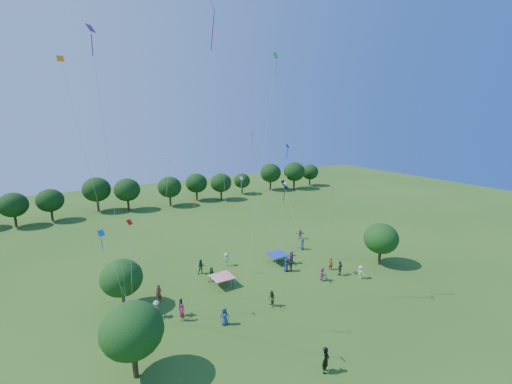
% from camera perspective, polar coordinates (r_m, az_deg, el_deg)
% --- Properties ---
extents(near_tree_west, '(4.30, 4.30, 5.62)m').
position_cam_1_polar(near_tree_west, '(26.52, -19.96, -20.86)').
color(near_tree_west, '#422B19').
rests_on(near_tree_west, ground).
extents(near_tree_north, '(3.89, 3.89, 4.82)m').
position_cam_1_polar(near_tree_north, '(35.47, -21.50, -13.19)').
color(near_tree_north, '#422B19').
rests_on(near_tree_north, ground).
extents(near_tree_east, '(4.12, 4.12, 5.23)m').
position_cam_1_polar(near_tree_east, '(44.68, 20.12, -7.29)').
color(near_tree_east, '#422B19').
rests_on(near_tree_east, ground).
extents(treeline, '(88.01, 8.77, 6.77)m').
position_cam_1_polar(treeline, '(70.91, -19.16, 0.57)').
color(treeline, '#422B19').
rests_on(treeline, ground).
extents(tent_red_stripe, '(2.20, 2.20, 1.10)m').
position_cam_1_polar(tent_red_stripe, '(38.10, -5.67, -13.88)').
color(tent_red_stripe, red).
rests_on(tent_red_stripe, ground).
extents(tent_blue, '(2.20, 2.20, 1.10)m').
position_cam_1_polar(tent_blue, '(43.53, 3.66, -10.34)').
color(tent_blue, '#1B34B0').
rests_on(tent_blue, ground).
extents(man_in_black, '(0.88, 0.81, 1.99)m').
position_cam_1_polar(man_in_black, '(27.55, 11.56, -25.73)').
color(man_in_black, black).
rests_on(man_in_black, ground).
extents(crowd_person_0, '(0.85, 0.80, 1.54)m').
position_cam_1_polar(crowd_person_0, '(47.88, 7.72, -8.60)').
color(crowd_person_0, navy).
rests_on(crowd_person_0, ground).
extents(crowd_person_1, '(0.51, 0.65, 1.54)m').
position_cam_1_polar(crowd_person_1, '(42.53, 12.34, -11.58)').
color(crowd_person_1, '#9F3B1C').
rests_on(crowd_person_1, ground).
extents(crowd_person_2, '(0.57, 0.86, 1.62)m').
position_cam_1_polar(crowd_person_2, '(34.40, 2.61, -17.35)').
color(crowd_person_2, '#254D21').
rests_on(crowd_person_2, ground).
extents(crowd_person_3, '(0.51, 1.03, 1.53)m').
position_cam_1_polar(crowd_person_3, '(41.29, 17.05, -12.64)').
color(crowd_person_3, '#BAB294').
rests_on(crowd_person_3, ground).
extents(crowd_person_4, '(0.91, 1.10, 1.72)m').
position_cam_1_polar(crowd_person_4, '(33.68, -12.39, -18.26)').
color(crowd_person_4, '#38302D').
rests_on(crowd_person_4, ground).
extents(crowd_person_5, '(0.86, 1.56, 1.58)m').
position_cam_1_polar(crowd_person_5, '(39.77, 10.97, -13.26)').
color(crowd_person_5, '#AA6389').
rests_on(crowd_person_5, ground).
extents(crowd_person_6, '(0.90, 0.85, 1.64)m').
position_cam_1_polar(crowd_person_6, '(31.98, -5.26, -19.90)').
color(crowd_person_6, navy).
rests_on(crowd_person_6, ground).
extents(crowd_person_7, '(0.63, 0.72, 1.61)m').
position_cam_1_polar(crowd_person_7, '(32.99, -12.19, -19.07)').
color(crowd_person_7, '#9E1C42').
rests_on(crowd_person_7, ground).
extents(crowd_person_8, '(0.97, 0.80, 1.73)m').
position_cam_1_polar(crowd_person_8, '(39.04, -7.37, -13.52)').
color(crowd_person_8, '#265926').
rests_on(crowd_person_8, ground).
extents(crowd_person_9, '(1.16, 0.95, 1.63)m').
position_cam_1_polar(crowd_person_9, '(42.79, -4.96, -11.11)').
color(crowd_person_9, '#B2AC8E').
rests_on(crowd_person_9, ground).
extents(crowd_person_10, '(1.01, 0.91, 1.60)m').
position_cam_1_polar(crowd_person_10, '(41.43, 5.84, -11.98)').
color(crowd_person_10, '#38302C').
rests_on(crowd_person_10, ground).
extents(crowd_person_11, '(1.64, 1.03, 1.66)m').
position_cam_1_polar(crowd_person_11, '(43.36, 5.95, -10.78)').
color(crowd_person_11, '#834C81').
rests_on(crowd_person_11, ground).
extents(crowd_person_12, '(0.53, 0.82, 1.56)m').
position_cam_1_polar(crowd_person_12, '(41.37, 5.04, -12.03)').
color(crowd_person_12, navy).
rests_on(crowd_person_12, ground).
extents(crowd_person_13, '(0.77, 0.78, 1.78)m').
position_cam_1_polar(crowd_person_13, '(36.36, -15.87, -15.94)').
color(crowd_person_13, maroon).
rests_on(crowd_person_13, ground).
extents(crowd_person_14, '(0.96, 0.68, 1.76)m').
position_cam_1_polar(crowd_person_14, '(41.01, -9.12, -12.21)').
color(crowd_person_14, '#224E21').
rests_on(crowd_person_14, ground).
extents(crowd_person_15, '(0.92, 1.18, 1.65)m').
position_cam_1_polar(crowd_person_15, '(34.01, -16.23, -18.23)').
color(crowd_person_15, '#B5A191').
rests_on(crowd_person_15, ground).
extents(crowd_person_16, '(1.12, 0.79, 1.74)m').
position_cam_1_polar(crowd_person_16, '(41.40, 13.83, -12.21)').
color(crowd_person_16, '#473F39').
rests_on(crowd_person_16, ground).
extents(crowd_person_17, '(1.47, 1.02, 1.49)m').
position_cam_1_polar(crowd_person_17, '(51.78, 7.35, -6.97)').
color(crowd_person_17, '#9D5B98').
rests_on(crowd_person_17, ground).
extents(pirate_kite, '(1.41, 4.82, 9.81)m').
position_cam_1_polar(pirate_kite, '(37.30, 4.92, 0.95)').
color(pirate_kite, black).
extents(red_high_kite, '(1.80, 0.78, 25.72)m').
position_cam_1_polar(red_high_kite, '(30.81, -6.59, 19.16)').
color(red_high_kite, red).
extents(small_kite_0, '(1.80, 3.26, 8.31)m').
position_cam_1_polar(small_kite_0, '(39.17, -10.06, -2.69)').
color(small_kite_0, '#E6500D').
extents(small_kite_1, '(2.92, 3.64, 21.24)m').
position_cam_1_polar(small_kite_1, '(31.12, -27.17, 8.13)').
color(small_kite_1, orange).
extents(small_kite_2, '(0.40, 6.80, 14.13)m').
position_cam_1_polar(small_kite_2, '(24.29, -14.84, -1.02)').
color(small_kite_2, yellow).
extents(small_kite_3, '(2.61, 2.91, 14.83)m').
position_cam_1_polar(small_kite_3, '(40.47, 0.37, 5.21)').
color(small_kite_3, '#38951B').
extents(small_kite_4, '(1.87, 2.45, 13.72)m').
position_cam_1_polar(small_kite_4, '(37.84, 5.15, 2.89)').
color(small_kite_4, '#151CD5').
extents(small_kite_5, '(1.40, 2.34, 22.64)m').
position_cam_1_polar(small_kite_5, '(27.52, -24.45, 12.78)').
color(small_kite_5, '#A01A85').
extents(small_kite_6, '(3.03, 6.10, 8.83)m').
position_cam_1_polar(small_kite_6, '(44.90, -1.23, -0.01)').
color(small_kite_6, silver).
extents(small_kite_7, '(0.74, 0.60, 5.36)m').
position_cam_1_polar(small_kite_7, '(31.15, -10.16, -10.44)').
color(small_kite_7, '#0BB1A9').
extents(small_kite_8, '(1.12, 2.70, 7.63)m').
position_cam_1_polar(small_kite_8, '(32.56, -20.26, -6.88)').
color(small_kite_8, red).
extents(small_kite_9, '(0.75, 1.40, 8.48)m').
position_cam_1_polar(small_kite_9, '(42.22, 12.53, -0.56)').
color(small_kite_9, '#FB360D').
extents(small_kite_10, '(1.90, 2.37, 10.32)m').
position_cam_1_polar(small_kite_10, '(38.59, 4.89, -1.43)').
color(small_kite_10, gold).
extents(small_kite_11, '(3.55, 0.57, 21.94)m').
position_cam_1_polar(small_kite_11, '(30.62, 1.88, 11.84)').
color(small_kite_11, '#178044').
extents(small_kite_12, '(1.69, 3.78, 6.57)m').
position_cam_1_polar(small_kite_12, '(34.09, -23.96, -7.76)').
color(small_kite_12, blue).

